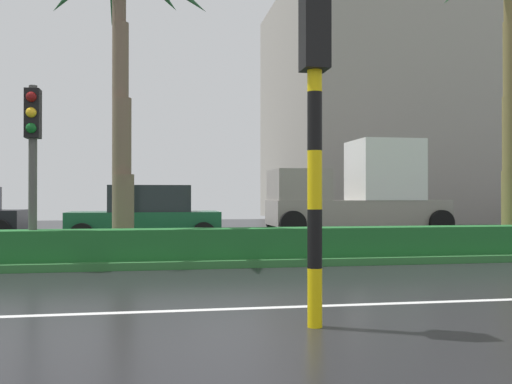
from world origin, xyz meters
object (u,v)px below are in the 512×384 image
traffic_signal_median_right (33,140)px  car_in_traffic_third (146,216)px  traffic_signal_foreground (314,85)px  box_truck_lead (359,192)px

traffic_signal_median_right → car_in_traffic_third: (2.11, 5.31, -1.68)m
traffic_signal_foreground → box_truck_lead: traffic_signal_foreground is taller
traffic_signal_foreground → box_truck_lead: 15.38m
traffic_signal_median_right → box_truck_lead: 12.91m
traffic_signal_median_right → car_in_traffic_third: size_ratio=0.79×
traffic_signal_foreground → car_in_traffic_third: traffic_signal_foreground is taller
car_in_traffic_third → box_truck_lead: size_ratio=0.67×
traffic_signal_median_right → car_in_traffic_third: 5.96m
traffic_signal_foreground → car_in_traffic_third: 11.42m
traffic_signal_median_right → traffic_signal_foreground: size_ratio=0.90×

